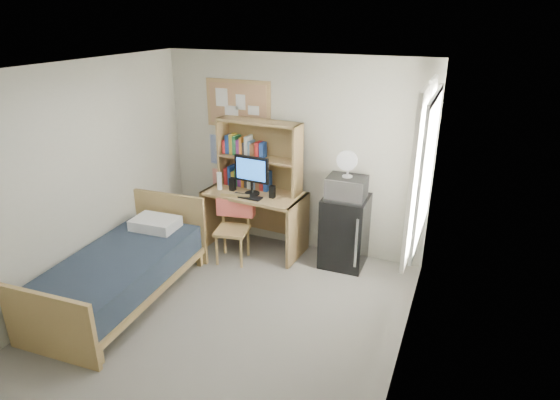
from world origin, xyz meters
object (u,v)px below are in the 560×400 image
at_px(speaker_left, 233,184).
at_px(speaker_right, 272,192).
at_px(bulletin_board, 238,104).
at_px(desk_fan, 348,165).
at_px(desk, 255,221).
at_px(microwave, 347,187).
at_px(mini_fridge, 345,231).
at_px(monitor, 252,176).
at_px(desk_chair, 232,230).
at_px(bed, 121,278).

distance_m(speaker_left, speaker_right, 0.60).
relative_size(bulletin_board, desk_fan, 3.03).
relative_size(bulletin_board, speaker_left, 5.32).
distance_m(desk, speaker_left, 0.59).
relative_size(desk, speaker_right, 8.16).
bearing_deg(microwave, desk, -178.98).
distance_m(mini_fridge, desk_fan, 0.89).
bearing_deg(bulletin_board, mini_fridge, -9.75).
bearing_deg(desk_fan, speaker_left, -177.84).
bearing_deg(desk_fan, monitor, -176.24).
height_order(mini_fridge, speaker_right, speaker_right).
bearing_deg(desk_chair, bed, -130.31).
bearing_deg(desk_chair, speaker_right, 28.78).
bearing_deg(mini_fridge, speaker_left, -177.10).
bearing_deg(speaker_right, mini_fridge, 12.07).
bearing_deg(bulletin_board, speaker_left, -79.41).
distance_m(bulletin_board, mini_fridge, 2.19).
distance_m(desk_chair, monitor, 0.75).
xyz_separation_m(speaker_right, microwave, (0.94, 0.12, 0.16)).
distance_m(bulletin_board, desk, 1.59).
xyz_separation_m(desk, desk_chair, (-0.13, -0.43, 0.03)).
distance_m(desk, desk_chair, 0.44).
distance_m(bed, microwave, 2.85).
xyz_separation_m(bed, speaker_right, (1.16, 1.63, 0.63)).
bearing_deg(desk, mini_fridge, 6.46).
bearing_deg(mini_fridge, desk_fan, -90.00).
relative_size(bulletin_board, mini_fridge, 1.01).
distance_m(speaker_right, desk_fan, 1.05).
xyz_separation_m(mini_fridge, speaker_left, (-1.54, -0.10, 0.45)).
relative_size(monitor, microwave, 1.10).
bearing_deg(speaker_left, bulletin_board, 104.36).
relative_size(bulletin_board, desk_chair, 1.06).
height_order(bed, desk_fan, desk_fan).
bearing_deg(microwave, mini_fridge, 90.00).
relative_size(desk, monitor, 2.57).
relative_size(mini_fridge, microwave, 1.98).
xyz_separation_m(desk, speaker_left, (-0.30, -0.04, 0.50)).
xyz_separation_m(bulletin_board, speaker_left, (0.07, -0.38, -1.00)).
distance_m(speaker_left, desk_fan, 1.61).
bearing_deg(speaker_right, desk_fan, 10.88).
distance_m(desk, monitor, 0.67).
bearing_deg(microwave, bulletin_board, 168.82).
bearing_deg(monitor, speaker_left, -180.00).
xyz_separation_m(speaker_right, desk_fan, (0.94, 0.12, 0.45)).
height_order(desk, mini_fridge, mini_fridge).
distance_m(desk_chair, desk_fan, 1.71).
distance_m(bulletin_board, desk_chair, 1.68).
xyz_separation_m(speaker_left, microwave, (1.54, 0.08, 0.15)).
height_order(desk_chair, desk_fan, desk_fan).
xyz_separation_m(desk_chair, bed, (-0.74, -1.29, -0.16)).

